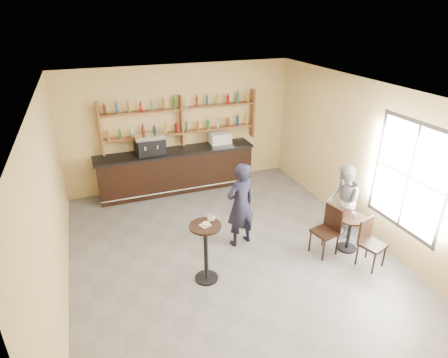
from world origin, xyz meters
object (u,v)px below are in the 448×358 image
object	(u,v)px
cafe_table	(349,233)
chair_west	(325,232)
espresso_machine	(150,144)
man_main	(240,205)
chair_south	(373,244)
patron_second	(343,202)
pastry_case	(220,139)
bar_counter	(177,170)
pedestal_table	(206,253)

from	to	relation	value
cafe_table	chair_west	world-z (taller)	chair_west
espresso_machine	cafe_table	xyz separation A→B (m)	(3.20, -3.85, -0.99)
man_main	chair_south	xyz separation A→B (m)	(2.01, -1.56, -0.42)
chair_south	cafe_table	bearing A→B (deg)	76.53
patron_second	pastry_case	bearing A→B (deg)	-133.68
bar_counter	pastry_case	xyz separation A→B (m)	(1.21, 0.00, 0.72)
cafe_table	pastry_case	bearing A→B (deg)	109.25
espresso_machine	chair_west	size ratio (longest dim) A/B	0.70
espresso_machine	pedestal_table	distance (m)	3.82
pastry_case	man_main	bearing A→B (deg)	-104.84
espresso_machine	man_main	bearing A→B (deg)	-74.79
cafe_table	pedestal_table	bearing A→B (deg)	177.62
chair_west	pedestal_table	bearing A→B (deg)	-103.09
bar_counter	pedestal_table	bearing A→B (deg)	-96.14
cafe_table	chair_south	bearing A→B (deg)	-85.24
man_main	patron_second	xyz separation A→B (m)	(2.10, -0.47, -0.09)
chair_south	pedestal_table	bearing A→B (deg)	148.27
pedestal_table	patron_second	size ratio (longest dim) A/B	0.71
bar_counter	pastry_case	bearing A→B (deg)	0.00
espresso_machine	pastry_case	bearing A→B (deg)	-8.05
cafe_table	patron_second	size ratio (longest dim) A/B	0.46
man_main	pastry_case	bearing A→B (deg)	-115.02
espresso_machine	pedestal_table	world-z (taller)	espresso_machine
bar_counter	patron_second	xyz separation A→B (m)	(2.71, -3.36, 0.25)
man_main	cafe_table	bearing A→B (deg)	140.75
bar_counter	chair_west	bearing A→B (deg)	-62.14
bar_counter	man_main	size ratio (longest dim) A/B	2.29
pastry_case	chair_west	size ratio (longest dim) A/B	0.56
patron_second	espresso_machine	bearing A→B (deg)	-112.73
espresso_machine	cafe_table	size ratio (longest dim) A/B	0.94
pedestal_table	cafe_table	distance (m)	2.97
pastry_case	chair_south	world-z (taller)	pastry_case
bar_counter	pedestal_table	world-z (taller)	pedestal_table
chair_south	bar_counter	bearing A→B (deg)	102.15
pedestal_table	pastry_case	bearing A→B (deg)	66.57
cafe_table	chair_west	xyz separation A→B (m)	(-0.55, 0.05, 0.13)
pastry_case	chair_west	world-z (taller)	pastry_case
bar_counter	espresso_machine	world-z (taller)	espresso_machine
cafe_table	man_main	bearing A→B (deg)	153.81
bar_counter	espresso_machine	size ratio (longest dim) A/B	5.84
bar_counter	chair_south	world-z (taller)	bar_counter
man_main	cafe_table	xyz separation A→B (m)	(1.96, -0.96, -0.52)
man_main	chair_south	bearing A→B (deg)	129.04
espresso_machine	cafe_table	distance (m)	5.10
cafe_table	patron_second	world-z (taller)	patron_second
pastry_case	patron_second	world-z (taller)	patron_second
espresso_machine	patron_second	bearing A→B (deg)	-53.15
man_main	bar_counter	bearing A→B (deg)	-91.28
pastry_case	man_main	distance (m)	2.98
cafe_table	chair_south	size ratio (longest dim) A/B	0.78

